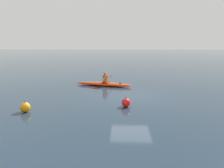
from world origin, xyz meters
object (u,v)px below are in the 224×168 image
at_px(kayaker, 105,78).
at_px(mooring_buoy_red_near, 126,102).
at_px(kayak, 104,84).
at_px(mooring_buoy_channel_marker, 25,107).

relative_size(kayaker, mooring_buoy_red_near, 4.55).
distance_m(kayak, kayaker, 0.49).
distance_m(mooring_buoy_channel_marker, mooring_buoy_red_near, 4.92).
relative_size(kayaker, mooring_buoy_channel_marker, 4.35).
xyz_separation_m(kayaker, mooring_buoy_channel_marker, (3.39, 6.06, -0.38)).
height_order(kayak, kayaker, kayaker).
bearing_deg(mooring_buoy_red_near, kayak, -73.07).
bearing_deg(kayaker, kayak, -13.53).
xyz_separation_m(kayak, kayaker, (-0.12, 0.03, 0.47)).
height_order(kayak, mooring_buoy_red_near, mooring_buoy_red_near).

